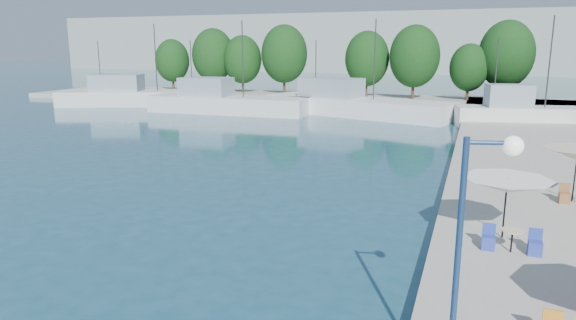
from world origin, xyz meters
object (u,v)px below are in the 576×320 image
at_px(trawler_04, 525,115).
at_px(umbrella_white, 507,185).
at_px(trawler_02, 225,103).
at_px(trawler_03, 351,105).
at_px(street_lamp, 479,219).
at_px(trawler_01, 138,97).

height_order(trawler_04, umbrella_white, trawler_04).
bearing_deg(umbrella_white, trawler_02, 130.39).
xyz_separation_m(trawler_03, trawler_04, (16.70, -2.57, 0.00)).
xyz_separation_m(trawler_03, street_lamp, (12.64, -43.86, 3.02)).
bearing_deg(trawler_04, umbrella_white, -107.62).
relative_size(trawler_01, trawler_04, 1.53).
bearing_deg(trawler_01, trawler_02, -33.61).
height_order(trawler_01, street_lamp, trawler_01).
height_order(trawler_02, umbrella_white, trawler_02).
xyz_separation_m(trawler_02, trawler_03, (13.45, 3.01, -0.00)).
distance_m(trawler_03, trawler_04, 16.90).
xyz_separation_m(trawler_04, street_lamp, (-4.07, -41.29, 3.01)).
bearing_deg(trawler_01, trawler_04, -24.70).
xyz_separation_m(trawler_02, umbrella_white, (27.09, -31.85, 1.43)).
relative_size(trawler_02, street_lamp, 3.54).
relative_size(trawler_01, umbrella_white, 6.63).
height_order(trawler_03, street_lamp, trawler_03).
bearing_deg(umbrella_white, trawler_04, 84.59).
bearing_deg(trawler_03, trawler_02, -150.48).
height_order(trawler_04, street_lamp, trawler_04).
height_order(trawler_02, trawler_04, same).
relative_size(trawler_02, trawler_04, 1.35).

